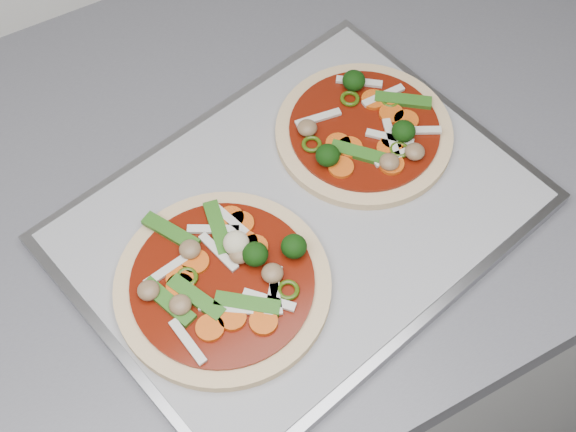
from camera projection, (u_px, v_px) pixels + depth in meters
baking_tray at (299, 219)px, 0.77m from camera, size 0.49×0.40×0.01m
parchment at (299, 215)px, 0.77m from camera, size 0.46×0.38×0.00m
pizza_left at (224, 281)px, 0.72m from camera, size 0.23×0.23×0.03m
pizza_right at (365, 132)px, 0.81m from camera, size 0.20×0.20×0.03m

